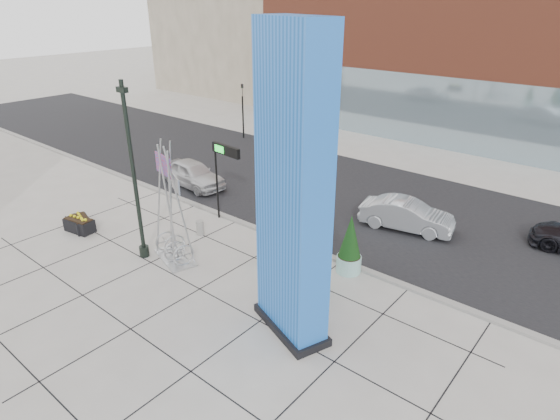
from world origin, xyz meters
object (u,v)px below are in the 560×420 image
Objects in this scene: lamp_post at (136,190)px; blue_pylon at (292,199)px; car_silver_mid at (407,215)px; public_art_sculpture at (173,230)px; overhead_street_sign at (225,156)px; car_white_west at (193,174)px; concrete_bollard at (200,228)px.

blue_pylon is at bearing 1.84° from lamp_post.
blue_pylon is at bearing 170.02° from car_silver_mid.
blue_pylon is 2.23× the size of car_silver_mid.
blue_pylon reaches higher than car_silver_mid.
blue_pylon reaches higher than public_art_sculpture.
blue_pylon is at bearing 13.84° from public_art_sculpture.
blue_pylon is 7.83m from lamp_post.
car_silver_mid is (7.31, 9.32, -2.26)m from lamp_post.
overhead_street_sign is 5.84m from car_white_west.
blue_pylon reaches higher than concrete_bollard.
overhead_street_sign is (-7.35, 4.37, -1.29)m from blue_pylon.
public_art_sculpture is at bearing 31.18° from lamp_post.
public_art_sculpture is (-6.49, 0.46, -3.28)m from blue_pylon.
concrete_bollard is 0.15× the size of car_white_west.
public_art_sculpture is 2.48m from concrete_bollard.
car_white_west is at bearing 124.45° from lamp_post.
lamp_post is 4.64m from overhead_street_sign.
blue_pylon is 14.10× the size of concrete_bollard.
public_art_sculpture is 4.48m from overhead_street_sign.
lamp_post reaches higher than public_art_sculpture.
car_white_west is (-12.19, 6.37, -3.85)m from blue_pylon.
overhead_street_sign is at bearing 86.21° from lamp_post.
lamp_post is 1.70× the size of car_silver_mid.
car_silver_mid is (11.85, 2.70, -0.04)m from car_white_west.
lamp_post reaches higher than concrete_bollard.
car_white_west is at bearing 151.87° from public_art_sculpture.
public_art_sculpture is at bearing -68.05° from concrete_bollard.
car_silver_mid is (7.00, 6.50, 0.36)m from concrete_bollard.
concrete_bollard is at bearing 120.76° from car_silver_mid.
public_art_sculpture is at bearing -131.75° from car_white_west.
overhead_street_sign reaches higher than car_white_west.
public_art_sculpture is 1.30× the size of overhead_street_sign.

